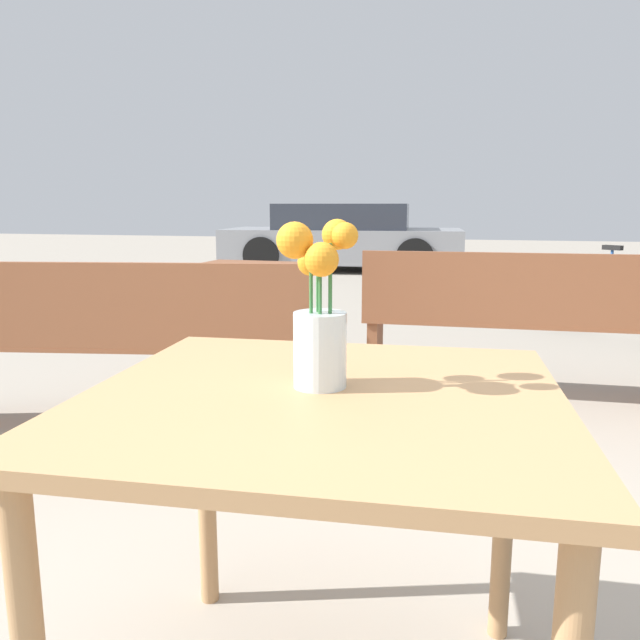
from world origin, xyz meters
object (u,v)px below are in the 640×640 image
at_px(bench_near, 529,319).
at_px(table_back, 247,286).
at_px(table_front, 323,442).
at_px(flower_vase, 319,320).
at_px(bicycle, 629,296).
at_px(parked_car, 343,238).
at_px(bench_middle, 112,340).

xyz_separation_m(bench_near, table_back, (-1.72, 0.09, 0.12)).
xyz_separation_m(table_front, bench_near, (0.58, 2.52, -0.17)).
bearing_deg(flower_vase, table_back, 113.73).
xyz_separation_m(flower_vase, bench_near, (0.59, 2.49, -0.41)).
height_order(table_front, bicycle, bicycle).
bearing_deg(bench_near, parked_car, 110.21).
height_order(bench_near, table_back, bench_near).
bearing_deg(table_front, flower_vase, 115.21).
relative_size(table_front, flower_vase, 2.93).
xyz_separation_m(flower_vase, table_back, (-1.13, 2.57, -0.29)).
bearing_deg(bench_middle, bicycle, 46.87).
bearing_deg(table_back, parked_car, 96.98).
distance_m(bench_near, bench_middle, 2.24).
bearing_deg(table_back, table_front, -66.26).
distance_m(bench_near, table_back, 1.73).
xyz_separation_m(table_back, bicycle, (2.69, 1.97, -0.25)).
distance_m(table_front, parked_car, 9.69).
height_order(flower_vase, bench_near, flower_vase).
height_order(table_front, bench_middle, bench_middle).
height_order(table_front, parked_car, parked_car).
distance_m(flower_vase, table_back, 2.83).
bearing_deg(table_back, flower_vase, -66.27).
distance_m(table_front, bicycle, 4.84).
height_order(table_front, table_back, table_front).
bearing_deg(flower_vase, bicycle, 71.10).
bearing_deg(parked_car, bench_middle, -85.75).
bearing_deg(bench_middle, table_front, -46.10).
bearing_deg(table_front, bench_near, 77.14).
height_order(bench_middle, table_back, bench_middle).
bearing_deg(bicycle, table_front, -108.61).
relative_size(table_back, parked_car, 0.18).
distance_m(flower_vase, bench_middle, 2.01).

